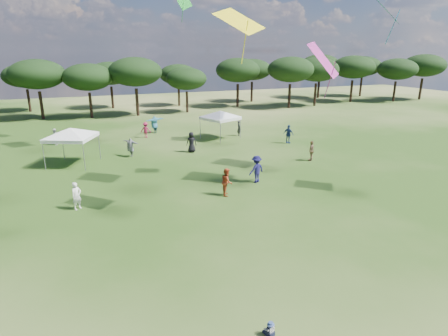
{
  "coord_description": "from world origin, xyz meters",
  "views": [
    {
      "loc": [
        -4.14,
        -6.49,
        8.29
      ],
      "look_at": [
        0.73,
        6.0,
        4.08
      ],
      "focal_mm": 30.0,
      "sensor_mm": 36.0,
      "label": 1
    }
  ],
  "objects": [
    {
      "name": "tree_line",
      "position": [
        2.39,
        47.41,
        5.42
      ],
      "size": [
        108.78,
        17.63,
        7.77
      ],
      "color": "black",
      "rests_on": "ground"
    },
    {
      "name": "tent_left",
      "position": [
        -4.86,
        23.19,
        2.7
      ],
      "size": [
        5.78,
        5.78,
        3.12
      ],
      "rotation": [
        0.0,
        0.0,
        -0.43
      ],
      "color": "gray",
      "rests_on": "ground"
    },
    {
      "name": "tent_right",
      "position": [
        8.68,
        27.37,
        2.62
      ],
      "size": [
        5.52,
        5.52,
        3.05
      ],
      "rotation": [
        0.0,
        0.0,
        0.42
      ],
      "color": "gray",
      "rests_on": "ground"
    },
    {
      "name": "toddler",
      "position": [
        0.57,
        1.72,
        0.22
      ],
      "size": [
        0.36,
        0.39,
        0.48
      ],
      "rotation": [
        0.0,
        0.0,
        0.29
      ],
      "color": "black",
      "rests_on": "ground"
    },
    {
      "name": "festival_crowd",
      "position": [
        -0.38,
        22.95,
        0.85
      ],
      "size": [
        28.4,
        20.5,
        1.85
      ],
      "color": "beige",
      "rests_on": "ground"
    }
  ]
}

